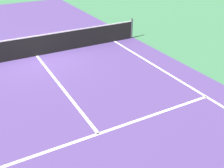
{
  "coord_description": "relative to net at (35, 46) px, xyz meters",
  "views": [
    {
      "loc": [
        -2.51,
        -11.73,
        4.77
      ],
      "look_at": [
        0.84,
        -5.66,
        1.0
      ],
      "focal_mm": 43.14,
      "sensor_mm": 36.0,
      "label": 1
    }
  ],
  "objects": [
    {
      "name": "line_service_near",
      "position": [
        0.0,
        -6.4,
        -0.49
      ],
      "size": [
        8.22,
        0.1,
        0.01
      ],
      "primitive_type": "cube",
      "color": "white",
      "rests_on": "ground_plane"
    },
    {
      "name": "line_sideline_right",
      "position": [
        4.11,
        -5.95,
        -0.49
      ],
      "size": [
        0.1,
        11.89,
        0.01
      ],
      "primitive_type": "cube",
      "color": "white",
      "rests_on": "ground_plane"
    },
    {
      "name": "net",
      "position": [
        0.0,
        0.0,
        0.0
      ],
      "size": [
        10.4,
        0.09,
        1.07
      ],
      "color": "#33383D",
      "rests_on": "ground_plane"
    },
    {
      "name": "line_center_service",
      "position": [
        0.0,
        -3.2,
        -0.49
      ],
      "size": [
        0.1,
        6.4,
        0.01
      ],
      "primitive_type": "cube",
      "color": "white",
      "rests_on": "ground_plane"
    },
    {
      "name": "tennis_ball_near_net",
      "position": [
        -0.05,
        -1.23,
        -0.46
      ],
      "size": [
        0.07,
        0.07,
        0.07
      ],
      "primitive_type": "sphere",
      "color": "#CCE033",
      "rests_on": "ground_plane"
    },
    {
      "name": "ground_plane",
      "position": [
        0.0,
        0.0,
        -0.49
      ],
      "size": [
        60.0,
        60.0,
        0.0
      ],
      "primitive_type": "plane",
      "color": "#38724C"
    },
    {
      "name": "court_surface_inbounds",
      "position": [
        0.0,
        0.0,
        -0.49
      ],
      "size": [
        10.62,
        24.4,
        0.0
      ],
      "primitive_type": "cube",
      "color": "#4C387A",
      "rests_on": "ground_plane"
    }
  ]
}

